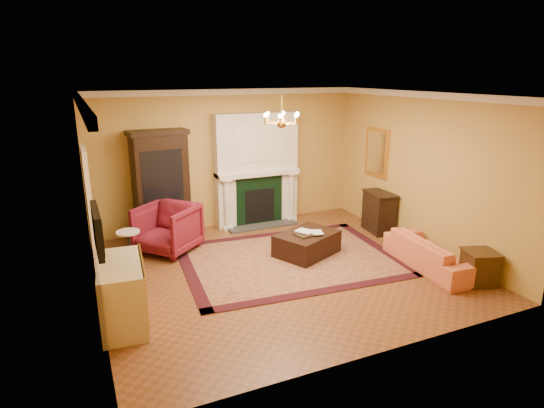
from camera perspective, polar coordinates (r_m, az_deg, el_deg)
floor at (r=8.10m, az=1.11°, el=-8.23°), size 6.00×5.50×0.02m
ceiling at (r=7.38m, az=1.24°, el=13.64°), size 6.00×5.50×0.02m
wall_back at (r=10.11m, az=-5.51°, el=5.65°), size 6.00×0.02×3.00m
wall_front at (r=5.34m, az=13.87°, el=-4.45°), size 6.00×0.02×3.00m
wall_left at (r=6.92m, az=-22.02°, el=-0.43°), size 0.02×5.50×3.00m
wall_right at (r=9.26m, az=18.34°, el=3.91°), size 0.02×5.50×3.00m
fireplace at (r=10.20m, az=-1.93°, el=4.06°), size 1.90×0.70×2.50m
crown_molding at (r=8.26m, az=-1.67°, el=13.42°), size 6.00×5.50×0.12m
doorway at (r=8.68m, az=-21.88°, el=-0.32°), size 0.08×1.05×2.10m
tv_panel at (r=6.39m, az=-21.06°, el=-3.06°), size 0.09×0.95×0.58m
gilt_mirror at (r=10.26m, az=13.02°, el=6.31°), size 0.06×0.76×1.05m
chandelier at (r=7.41m, az=1.22°, el=10.53°), size 0.63×0.55×0.53m
oriental_rug at (r=8.49m, az=2.31°, el=-6.93°), size 4.12×3.22×0.02m
china_cabinet at (r=9.57m, az=-13.73°, el=2.04°), size 1.12×0.61×2.15m
wingback_armchair at (r=8.91m, az=-12.98°, el=-2.73°), size 1.36×1.36×1.02m
pedestal_table at (r=8.31m, az=-17.48°, el=-5.22°), size 0.40×0.40×0.71m
commode at (r=6.60m, az=-18.28°, el=-10.63°), size 0.67×1.25×0.90m
coral_sofa at (r=8.49m, az=19.47°, el=-5.22°), size 0.71×1.96×0.75m
end_table at (r=8.20m, az=24.57°, el=-7.35°), size 0.58×0.58×0.54m
console_table at (r=10.08m, az=13.26°, el=-1.08°), size 0.54×0.81×0.84m
leather_ottoman at (r=8.64m, az=4.39°, el=-4.97°), size 1.36×1.21×0.42m
ottoman_tray at (r=8.49m, az=4.36°, el=-3.76°), size 0.47×0.39×0.03m
book_a at (r=8.38m, az=3.76°, el=-2.74°), size 0.22×0.15×0.32m
book_b at (r=8.45m, az=5.03°, el=-2.80°), size 0.20×0.08×0.27m
topiary_left at (r=9.92m, az=-4.73°, el=5.12°), size 0.14×0.14×0.38m
topiary_right at (r=10.42m, az=2.08°, el=5.71°), size 0.15×0.15×0.39m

